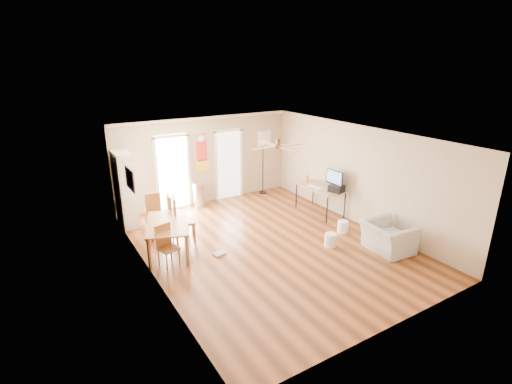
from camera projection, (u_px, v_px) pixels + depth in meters
floor at (269, 245)px, 9.05m from camera, size 7.00×7.00×0.00m
ceiling at (271, 136)px, 8.20m from camera, size 5.50×7.00×0.00m
wall_back at (206, 160)px, 11.45m from camera, size 5.50×0.04×2.60m
wall_front at (396, 258)px, 5.80m from camera, size 5.50×0.04×2.60m
wall_left at (149, 218)px, 7.27m from camera, size 0.04×7.00×2.60m
wall_right at (358, 175)px, 9.97m from camera, size 0.04×7.00×2.60m
crown_molding at (270, 138)px, 8.21m from camera, size 5.50×7.00×0.08m
kitchen_doorway at (173, 173)px, 11.00m from camera, size 0.90×0.10×2.10m
bathroom_doorway at (228, 165)px, 11.88m from camera, size 0.80×0.10×2.10m
wall_decal at (202, 153)px, 11.29m from camera, size 0.46×0.03×1.10m
ac_grille at (264, 140)px, 12.30m from camera, size 0.50×0.04×0.60m
framed_poster at (130, 179)px, 8.28m from camera, size 0.04×0.66×0.48m
ceiling_fan at (278, 146)px, 8.01m from camera, size 1.24×1.24×0.20m
bookshelf at (125, 189)px, 9.88m from camera, size 0.43×0.90×1.97m
dining_table at (168, 238)px, 8.56m from camera, size 1.33×1.70×0.74m
dining_chair_right_a at (178, 215)px, 9.44m from camera, size 0.50×0.50×1.06m
dining_chair_right_b at (184, 219)px, 9.09m from camera, size 0.57×0.57×1.14m
dining_chair_near at (168, 246)px, 8.01m from camera, size 0.45×0.45×0.90m
dining_chair_far at (152, 209)px, 9.96m from camera, size 0.43×0.43×0.95m
trash_can at (199, 195)px, 11.30m from camera, size 0.38×0.38×0.73m
torchiere_lamp at (263, 168)px, 12.29m from camera, size 0.40×0.40×1.73m
computer_desk at (320, 200)px, 10.85m from camera, size 0.71×1.43×0.77m
imac at (334, 180)px, 10.36m from camera, size 0.28×0.61×0.57m
keyboard at (315, 187)px, 10.71m from camera, size 0.15×0.44×0.02m
printer at (337, 188)px, 10.32m from camera, size 0.41×0.44×0.19m
orange_bottle at (307, 179)px, 11.10m from camera, size 0.08×0.08×0.21m
wastebasket_a at (330, 240)px, 8.94m from camera, size 0.35×0.35×0.32m
wastebasket_b at (343, 227)px, 9.65m from camera, size 0.34×0.34×0.31m
floor_cloth at (219, 254)px, 8.60m from camera, size 0.30×0.26×0.04m
armchair at (388, 237)px, 8.67m from camera, size 1.02×1.14×0.68m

